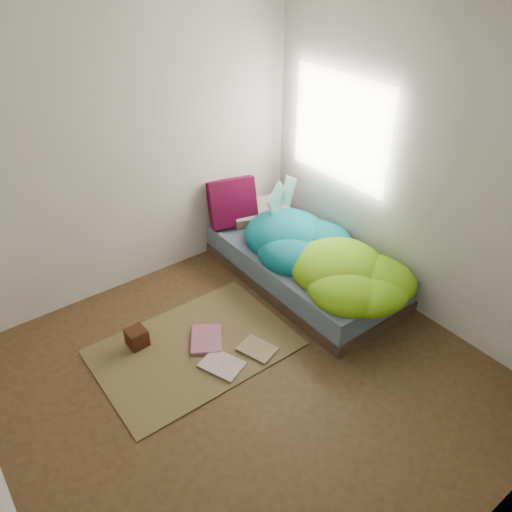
{
  "coord_description": "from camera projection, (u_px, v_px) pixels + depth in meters",
  "views": [
    {
      "loc": [
        -1.58,
        -2.19,
        3.0
      ],
      "look_at": [
        0.65,
        0.75,
        0.51
      ],
      "focal_mm": 35.0,
      "sensor_mm": 36.0,
      "label": 1
    }
  ],
  "objects": [
    {
      "name": "ground",
      "position": [
        248.0,
        380.0,
        3.92
      ],
      "size": [
        3.5,
        3.5,
        0.0
      ],
      "primitive_type": "cube",
      "color": "#442A1A",
      "rests_on": "ground"
    },
    {
      "name": "room_walls",
      "position": [
        246.0,
        193.0,
        3.02
      ],
      "size": [
        3.54,
        3.54,
        2.62
      ],
      "color": "silver",
      "rests_on": "ground"
    },
    {
      "name": "bed",
      "position": [
        304.0,
        266.0,
        4.91
      ],
      "size": [
        1.0,
        2.0,
        0.34
      ],
      "color": "#33261B",
      "rests_on": "ground"
    },
    {
      "name": "duvet",
      "position": [
        322.0,
        247.0,
        4.57
      ],
      "size": [
        0.96,
        1.84,
        0.34
      ],
      "primitive_type": null,
      "color": "#086782",
      "rests_on": "bed"
    },
    {
      "name": "rug",
      "position": [
        195.0,
        348.0,
        4.2
      ],
      "size": [
        1.6,
        1.1,
        0.01
      ],
      "primitive_type": "cube",
      "color": "brown",
      "rests_on": "ground"
    },
    {
      "name": "pillow_floral",
      "position": [
        260.0,
        212.0,
        5.33
      ],
      "size": [
        0.71,
        0.57,
        0.14
      ],
      "primitive_type": "cube",
      "rotation": [
        0.0,
        0.0,
        -0.37
      ],
      "color": "silver",
      "rests_on": "bed"
    },
    {
      "name": "pillow_magenta",
      "position": [
        232.0,
        203.0,
        5.13
      ],
      "size": [
        0.51,
        0.28,
        0.49
      ],
      "primitive_type": "cube",
      "rotation": [
        0.0,
        0.0,
        -0.28
      ],
      "color": "#4B0527",
      "rests_on": "bed"
    },
    {
      "name": "open_book",
      "position": [
        283.0,
        187.0,
        4.91
      ],
      "size": [
        0.46,
        0.26,
        0.28
      ],
      "primitive_type": null,
      "rotation": [
        0.0,
        0.0,
        0.36
      ],
      "color": "#307F29",
      "rests_on": "duvet"
    },
    {
      "name": "wooden_box",
      "position": [
        137.0,
        337.0,
        4.18
      ],
      "size": [
        0.16,
        0.16,
        0.16
      ],
      "primitive_type": "cube",
      "rotation": [
        0.0,
        0.0,
        0.04
      ],
      "color": "#34100B",
      "rests_on": "rug"
    },
    {
      "name": "floor_book_a",
      "position": [
        213.0,
        375.0,
        3.93
      ],
      "size": [
        0.35,
        0.4,
        0.03
      ],
      "primitive_type": "imported",
      "rotation": [
        0.0,
        0.0,
        0.38
      ],
      "color": "silver",
      "rests_on": "rug"
    },
    {
      "name": "floor_book_b",
      "position": [
        191.0,
        340.0,
        4.25
      ],
      "size": [
        0.41,
        0.43,
        0.03
      ],
      "primitive_type": "imported",
      "rotation": [
        0.0,
        0.0,
        -0.58
      ],
      "color": "#BB6C81",
      "rests_on": "rug"
    },
    {
      "name": "floor_book_c",
      "position": [
        250.0,
        357.0,
        4.09
      ],
      "size": [
        0.3,
        0.35,
        0.02
      ],
      "primitive_type": "imported",
      "rotation": [
        0.0,
        0.0,
        0.31
      ],
      "color": "tan",
      "rests_on": "rug"
    }
  ]
}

